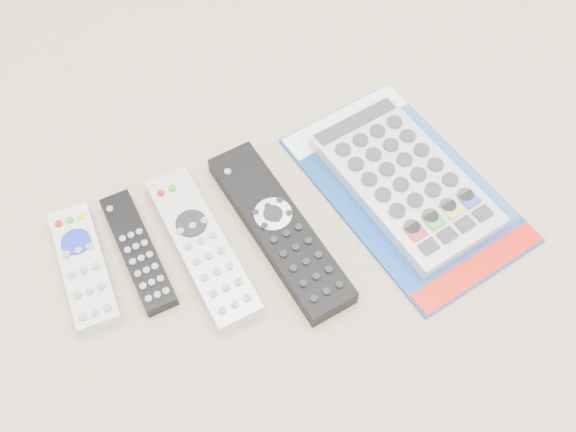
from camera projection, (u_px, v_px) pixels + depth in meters
name	position (u px, v px, depth m)	size (l,w,h in m)	color
remote_small_grey	(84.00, 267.00, 0.76)	(0.06, 0.17, 0.03)	silver
remote_slim_black	(138.00, 251.00, 0.78)	(0.05, 0.17, 0.02)	black
remote_silver_dvd	(202.00, 246.00, 0.78)	(0.07, 0.23, 0.03)	silver
remote_large_black	(279.00, 228.00, 0.79)	(0.09, 0.26, 0.03)	black
jumbo_remote_packaged	(405.00, 179.00, 0.82)	(0.23, 0.34, 0.04)	navy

